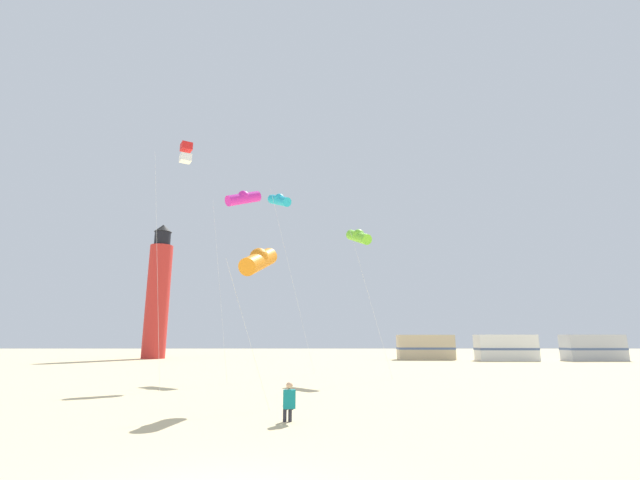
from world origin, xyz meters
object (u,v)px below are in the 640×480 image
Objects in this scene: kite_tube_orange at (258,260)px; lighthouse_distant at (157,294)px; rv_van_tan at (424,347)px; rv_van_silver at (592,348)px; kite_tube_magenta at (243,198)px; kite_tube_cyan at (278,200)px; kite_box_scarlet at (185,153)px; rv_van_white at (505,348)px; kite_tube_lime at (358,237)px; kite_flyer_standing at (288,401)px.

lighthouse_distant is (-17.85, 37.76, 2.40)m from kite_tube_orange.
kite_tube_orange is 0.95× the size of rv_van_tan.
kite_tube_magenta is at bearing -150.29° from rv_van_silver.
lighthouse_distant is (-17.21, 23.32, -4.77)m from kite_tube_cyan.
kite_box_scarlet is 2.08× the size of rv_van_white.
kite_flyer_standing is at bearing -103.13° from kite_tube_lime.
lighthouse_distant reaches higher than rv_van_silver.
kite_tube_lime is 1.51× the size of rv_van_tan.
kite_box_scarlet reaches higher than kite_tube_magenta.
rv_van_tan reaches higher than kite_flyer_standing.
lighthouse_distant is at bearing 118.96° from kite_tube_magenta.
kite_flyer_standing is 0.07× the size of lighthouse_distant.
kite_flyer_standing is at bearing -64.91° from lighthouse_distant.
kite_tube_magenta is at bearing -170.55° from kite_tube_lime.
kite_tube_lime is 0.73× the size of kite_tube_cyan.
rv_van_white is (28.29, 26.48, -11.39)m from kite_box_scarlet.
rv_van_tan is (19.98, 29.00, -11.39)m from kite_box_scarlet.
kite_tube_orange is at bearing -113.74° from kite_tube_lime.
kite_box_scarlet reaches higher than rv_van_tan.
kite_tube_orange is 0.46× the size of kite_tube_cyan.
kite_tube_cyan is at bearing 151.96° from kite_tube_lime.
lighthouse_distant is at bearing 126.43° from kite_tube_cyan.
kite_tube_magenta is 31.74m from lighthouse_distant.
rv_van_tan is (15.35, 20.81, -11.22)m from kite_tube_cyan.
rv_van_tan is at bearing -120.78° from kite_flyer_standing.
kite_tube_lime is 35.71m from rv_van_silver.
lighthouse_distant is at bearing -76.95° from kite_flyer_standing.
kite_tube_magenta reaches higher than rv_van_white.
kite_tube_lime is at bearing 9.45° from kite_tube_magenta.
rv_van_tan is 1.01× the size of rv_van_white.
kite_box_scarlet is (-6.79, 9.86, 12.17)m from kite_flyer_standing.
rv_van_silver is (35.23, 22.54, -9.97)m from kite_tube_magenta.
kite_box_scarlet reaches higher than kite_tube_cyan.
kite_tube_orange reaches higher than rv_van_tan.
kite_tube_lime is at bearing -28.04° from kite_tube_cyan.
rv_van_tan is at bearing 169.00° from rv_van_silver.
rv_van_white is (21.50, 36.34, 0.78)m from kite_flyer_standing.
kite_tube_lime is at bearing -115.17° from kite_flyer_standing.
kite_tube_orange is (5.27, -6.25, -7.34)m from kite_box_scarlet.
lighthouse_distant reaches higher than kite_flyer_standing.
kite_tube_orange is 12.04m from kite_tube_magenta.
rv_van_silver is (9.64, -0.03, 0.00)m from rv_van_white.
kite_tube_magenta is 1.86× the size of rv_van_tan.
kite_tube_magenta is (-4.10, 13.77, 10.75)m from kite_flyer_standing.
rv_van_tan is (13.19, 38.86, 0.78)m from kite_flyer_standing.
kite_box_scarlet is at bearing 130.14° from kite_tube_orange.
kite_tube_cyan is at bearing -95.21° from kite_flyer_standing.
kite_tube_magenta is 0.72× the size of lighthouse_distant.
kite_tube_cyan is at bearing -142.33° from rv_van_white.
kite_flyer_standing is 0.09× the size of kite_tube_cyan.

